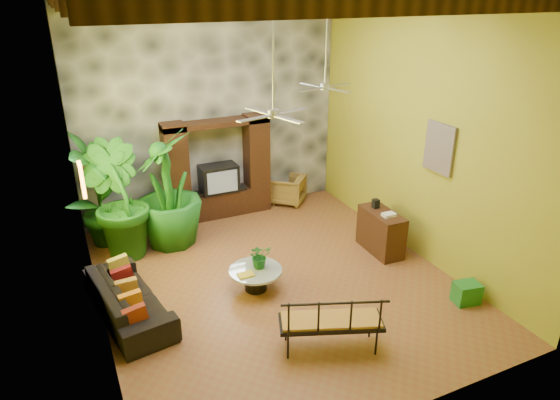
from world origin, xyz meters
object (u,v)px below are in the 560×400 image
sofa (128,299)px  iron_bench (334,320)px  coffee_table (256,276)px  green_bin (467,293)px  ceiling_fan_back (325,76)px  tall_plant_a (97,191)px  wicker_armchair (288,189)px  entertainment_center (218,176)px  side_console (381,232)px  ceiling_fan_front (273,100)px  tall_plant_b (116,201)px  tall_plant_c (168,190)px

sofa → iron_bench: (2.56, -2.14, 0.21)m
coffee_table → green_bin: 3.62m
ceiling_fan_back → tall_plant_a: bearing=160.1°
iron_bench → wicker_armchair: bearing=92.2°
entertainment_center → side_console: (2.38, -3.03, -0.54)m
ceiling_fan_front → coffee_table: size_ratio=1.99×
tall_plant_a → coffee_table: tall_plant_a is taller
tall_plant_a → tall_plant_b: size_ratio=1.04×
ceiling_fan_front → iron_bench: bearing=-84.5°
ceiling_fan_back → green_bin: (1.05, -3.21, -3.22)m
iron_bench → entertainment_center: bearing=110.8°
wicker_armchair → iron_bench: iron_bench is taller
ceiling_fan_front → wicker_armchair: (1.96, 3.51, -3.05)m
wicker_armchair → ceiling_fan_front: bearing=13.3°
entertainment_center → iron_bench: (-0.04, -5.25, -0.43)m
entertainment_center → green_bin: bearing=-62.8°
tall_plant_c → green_bin: size_ratio=5.72×
iron_bench → green_bin: (2.69, 0.10, -0.36)m
tall_plant_c → ceiling_fan_back: bearing=-19.1°
ceiling_fan_back → wicker_armchair: bearing=85.2°
ceiling_fan_back → tall_plant_a: size_ratio=0.77×
coffee_table → ceiling_fan_back: bearing=33.1°
wicker_armchair → side_console: (0.62, -3.01, 0.08)m
tall_plant_c → iron_bench: 4.58m
ceiling_fan_front → green_bin: 4.59m
iron_bench → ceiling_fan_front: bearing=116.7°
sofa → wicker_armchair: wicker_armchair is taller
ceiling_fan_back → wicker_armchair: (0.16, 1.91, -3.05)m
wicker_armchair → entertainment_center: bearing=-48.3°
ceiling_fan_back → green_bin: size_ratio=4.44×
ceiling_fan_front → tall_plant_b: size_ratio=0.80×
entertainment_center → tall_plant_b: bearing=-157.8°
side_console → wicker_armchair: bearing=103.4°
tall_plant_a → coffee_table: bearing=-52.4°
iron_bench → green_bin: bearing=23.4°
green_bin → sofa: bearing=158.8°
entertainment_center → iron_bench: bearing=-90.4°
tall_plant_c → entertainment_center: bearing=33.9°
ceiling_fan_front → entertainment_center: bearing=86.8°
iron_bench → side_console: iron_bench is taller
side_console → green_bin: 2.14m
ceiling_fan_front → tall_plant_b: ceiling_fan_front is taller
wicker_armchair → side_console: size_ratio=0.71×
ceiling_fan_front → tall_plant_a: ceiling_fan_front is taller
entertainment_center → tall_plant_c: (-1.36, -0.91, 0.23)m
tall_plant_c → ceiling_fan_front: bearing=-66.2°
entertainment_center → side_console: bearing=-51.9°
tall_plant_c → side_console: size_ratio=2.23×
side_console → iron_bench: bearing=-135.6°
tall_plant_b → green_bin: size_ratio=5.55×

